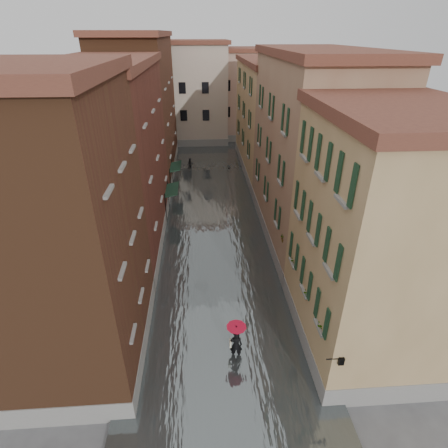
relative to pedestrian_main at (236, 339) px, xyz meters
name	(u,v)px	position (x,y,z in m)	size (l,w,h in m)	color
ground	(221,315)	(-0.53, 3.02, -1.25)	(120.00, 120.00, 0.00)	#4F4F51
floodwater	(213,212)	(-0.53, 16.02, -1.15)	(10.00, 60.00, 0.20)	#4E5556
building_left_near	(60,242)	(-7.53, 1.02, 5.25)	(6.00, 8.00, 13.00)	brown
building_left_mid	(114,163)	(-7.53, 12.02, 5.00)	(6.00, 14.00, 12.50)	#5E291D
building_left_far	(142,111)	(-7.53, 27.02, 5.75)	(6.00, 16.00, 14.00)	brown
building_right_near	(375,245)	(6.47, 1.02, 4.50)	(6.00, 8.00, 11.50)	#A08352
building_right_mid	(310,155)	(6.47, 12.02, 5.25)	(6.00, 14.00, 13.00)	#9E7D5F
building_right_far	(271,120)	(6.47, 27.02, 4.50)	(6.00, 16.00, 11.50)	#A08352
building_end_cream	(184,95)	(-3.53, 41.02, 5.25)	(12.00, 9.00, 13.00)	#B8AA92
building_end_pink	(244,95)	(5.47, 43.02, 4.75)	(10.00, 9.00, 12.00)	tan
awning_near	(172,190)	(-4.01, 15.75, 1.21)	(1.09, 2.95, 2.80)	black
awning_far	(175,167)	(-4.02, 21.63, 1.21)	(1.09, 2.90, 2.80)	black
wall_lantern	(340,360)	(3.80, -2.98, 1.75)	(0.71, 0.22, 0.35)	black
window_planters	(302,271)	(3.59, 2.22, 2.26)	(0.59, 8.34, 0.84)	brown
pedestrian_main	(236,339)	(0.00, 0.00, 0.00)	(0.97, 0.97, 2.06)	black
pedestrian_far	(191,164)	(-2.65, 27.43, -0.53)	(0.71, 0.55, 1.45)	black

